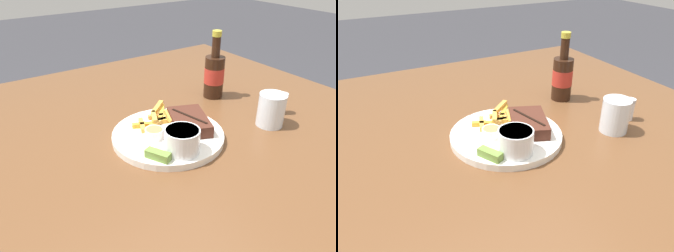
% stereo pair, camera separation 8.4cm
% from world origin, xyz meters
% --- Properties ---
extents(dining_table, '(1.33, 1.36, 0.73)m').
position_xyz_m(dining_table, '(0.00, 0.00, 0.67)').
color(dining_table, brown).
rests_on(dining_table, ground_plane).
extents(dinner_plate, '(0.29, 0.29, 0.02)m').
position_xyz_m(dinner_plate, '(0.00, 0.00, 0.74)').
color(dinner_plate, white).
rests_on(dinner_plate, dining_table).
extents(steak_portion, '(0.16, 0.14, 0.03)m').
position_xyz_m(steak_portion, '(0.01, 0.06, 0.77)').
color(steak_portion, '#472319').
rests_on(steak_portion, dinner_plate).
extents(fries_pile, '(0.13, 0.14, 0.02)m').
position_xyz_m(fries_pile, '(-0.07, 0.01, 0.76)').
color(fries_pile, gold).
rests_on(fries_pile, dinner_plate).
extents(coleslaw_cup, '(0.08, 0.08, 0.06)m').
position_xyz_m(coleslaw_cup, '(0.09, -0.02, 0.78)').
color(coleslaw_cup, white).
rests_on(coleslaw_cup, dinner_plate).
extents(dipping_sauce_cup, '(0.05, 0.05, 0.02)m').
position_xyz_m(dipping_sauce_cup, '(0.00, -0.04, 0.76)').
color(dipping_sauce_cup, silver).
rests_on(dipping_sauce_cup, dinner_plate).
extents(pickle_spear, '(0.06, 0.05, 0.02)m').
position_xyz_m(pickle_spear, '(0.09, -0.09, 0.76)').
color(pickle_spear, olive).
rests_on(pickle_spear, dinner_plate).
extents(fork_utensil, '(0.13, 0.06, 0.00)m').
position_xyz_m(fork_utensil, '(-0.07, -0.03, 0.75)').
color(fork_utensil, '#B7B7BC').
rests_on(fork_utensil, dinner_plate).
extents(beer_bottle, '(0.06, 0.06, 0.22)m').
position_xyz_m(beer_bottle, '(-0.14, 0.28, 0.81)').
color(beer_bottle, black).
rests_on(beer_bottle, dining_table).
extents(drinking_glass, '(0.07, 0.07, 0.09)m').
position_xyz_m(drinking_glass, '(0.10, 0.28, 0.78)').
color(drinking_glass, silver).
rests_on(drinking_glass, dining_table).
extents(salt_shaker, '(0.03, 0.03, 0.07)m').
position_xyz_m(salt_shaker, '(0.07, 0.36, 0.76)').
color(salt_shaker, white).
rests_on(salt_shaker, dining_table).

